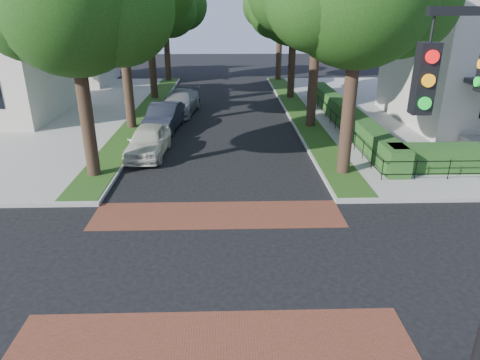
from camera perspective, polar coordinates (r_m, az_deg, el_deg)
name	(u,v)px	position (r m, az deg, el deg)	size (l,w,h in m)	color
ground	(216,264)	(12.78, -3.25, -11.15)	(120.00, 120.00, 0.00)	black
crosswalk_far	(218,215)	(15.55, -2.97, -4.65)	(9.00, 2.20, 0.01)	brown
crosswalk_near	(212,344)	(10.25, -3.71, -20.99)	(9.00, 2.20, 0.01)	brown
grass_strip_ne	(298,111)	(30.96, 7.79, 9.17)	(1.60, 29.80, 0.02)	#1E4112
grass_strip_nw	(145,111)	(31.10, -12.51, 8.91)	(1.60, 29.80, 0.02)	#1E4112
tree_right_far	(295,8)	(35.28, 7.36, 21.82)	(7.25, 6.23, 9.74)	black
tree_right_back	(281,3)	(44.21, 5.53, 22.39)	(7.50, 6.45, 10.20)	black
tree_left_far	(150,5)	(35.37, -11.96, 21.89)	(7.00, 6.02, 9.86)	black
tree_left_back	(165,2)	(44.30, -9.91, 22.37)	(7.75, 6.66, 10.44)	black
hedge_main_road	(346,116)	(27.42, 13.99, 8.30)	(1.00, 18.00, 1.20)	#174418
fence_main_road	(333,118)	(27.25, 12.32, 8.04)	(0.06, 18.00, 0.90)	black
house_left_far	(57,29)	(45.58, -23.25, 18.00)	(10.00, 9.00, 10.14)	beige
parked_car_front	(148,141)	(21.96, -12.13, 5.13)	(1.80, 4.48, 1.53)	silver
parked_car_middle	(164,117)	(26.55, -10.07, 8.27)	(1.68, 4.81, 1.59)	black
parked_car_rear	(180,102)	(30.62, -8.00, 10.21)	(2.20, 5.41, 1.57)	gray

